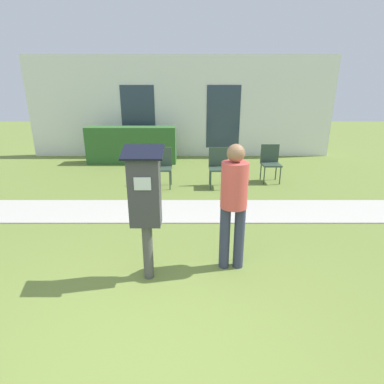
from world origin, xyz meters
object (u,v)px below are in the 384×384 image
at_px(outdoor_chair_right, 271,160).
at_px(outdoor_chair_middle, 220,164).
at_px(person_standing, 235,199).
at_px(parking_meter, 146,198).
at_px(outdoor_chair_left, 163,164).

bearing_deg(outdoor_chair_right, outdoor_chair_middle, -168.66).
height_order(person_standing, outdoor_chair_middle, person_standing).
bearing_deg(person_standing, outdoor_chair_right, 94.06).
height_order(person_standing, outdoor_chair_right, person_standing).
height_order(parking_meter, outdoor_chair_right, parking_meter).
relative_size(parking_meter, person_standing, 1.01).
height_order(outdoor_chair_left, outdoor_chair_right, same).
bearing_deg(outdoor_chair_middle, outdoor_chair_right, 2.84).
bearing_deg(outdoor_chair_middle, person_standing, -106.52).
xyz_separation_m(parking_meter, outdoor_chair_right, (2.43, 4.04, -0.49)).
bearing_deg(outdoor_chair_right, parking_meter, -127.12).
xyz_separation_m(outdoor_chair_middle, outdoor_chair_right, (1.30, 0.41, 0.00)).
xyz_separation_m(person_standing, outdoor_chair_right, (1.42, 3.81, -0.40)).
height_order(outdoor_chair_left, outdoor_chair_middle, same).
relative_size(person_standing, outdoor_chair_right, 1.76).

